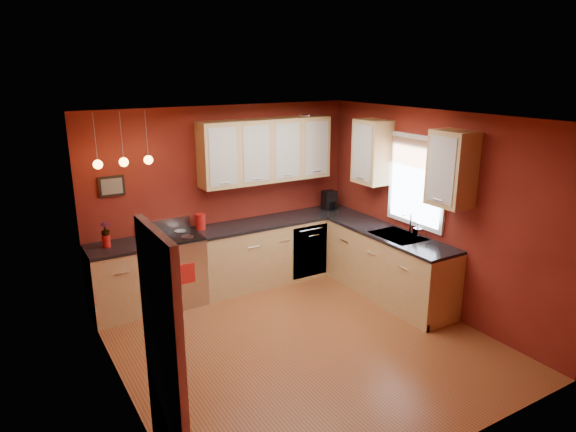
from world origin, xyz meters
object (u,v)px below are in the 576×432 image
sink (398,237)px  gas_range (173,269)px  red_canister (200,221)px  coffee_maker (329,201)px  soap_pump (418,231)px

sink → gas_range: bearing=150.2°
sink → red_canister: sink is taller
gas_range → sink: size_ratio=1.59×
gas_range → sink: (2.62, -1.50, 0.43)m
gas_range → red_canister: (0.47, 0.12, 0.57)m
red_canister → gas_range: bearing=-165.7°
coffee_maker → red_canister: bearing=-180.0°
red_canister → soap_pump: 2.94m
gas_range → soap_pump: size_ratio=5.41×
coffee_maker → soap_pump: (0.16, -1.76, -0.03)m
sink → soap_pump: 0.28m
red_canister → coffee_maker: bearing=-1.8°
gas_range → soap_pump: soap_pump is taller
sink → red_canister: (-2.15, 1.62, 0.14)m
coffee_maker → sink: bearing=-87.6°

